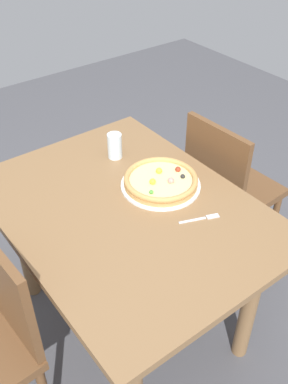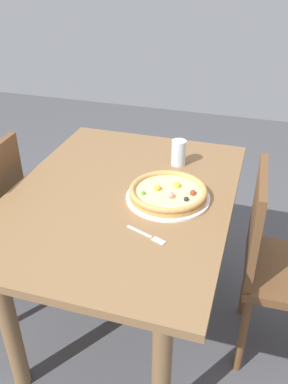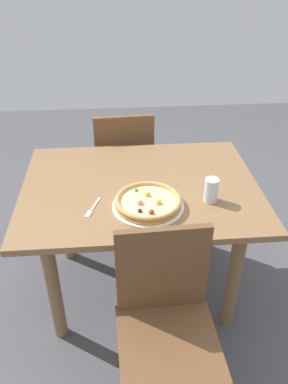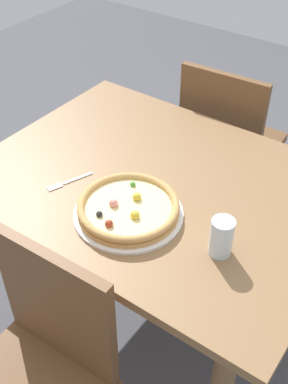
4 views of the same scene
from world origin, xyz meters
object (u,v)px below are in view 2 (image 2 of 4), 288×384
(chair_far, at_px, (279,263))
(fork, at_px, (149,236))
(dining_table, at_px, (121,217))
(pizza, at_px, (168,192))
(drinking_glass, at_px, (179,153))
(plate, at_px, (168,197))

(chair_far, height_order, fork, chair_far)
(dining_table, distance_m, pizza, 0.25)
(fork, height_order, drinking_glass, drinking_glass)
(dining_table, bearing_deg, pizza, 96.59)
(dining_table, xyz_separation_m, pizza, (-0.02, 0.20, 0.15))
(dining_table, bearing_deg, chair_far, 94.53)
(dining_table, height_order, fork, fork)
(pizza, height_order, fork, pizza)
(plate, bearing_deg, pizza, 76.15)
(chair_far, xyz_separation_m, plate, (0.03, -0.47, 0.25))
(dining_table, relative_size, chair_far, 1.36)
(plate, distance_m, pizza, 0.03)
(plate, distance_m, fork, 0.26)
(fork, bearing_deg, drinking_glass, 113.57)
(drinking_glass, bearing_deg, plate, 5.18)
(plate, height_order, pizza, pizza)
(dining_table, height_order, pizza, pizza)
(chair_far, relative_size, pizza, 2.83)
(chair_far, height_order, plate, chair_far)
(plate, xyz_separation_m, drinking_glass, (-0.30, -0.03, 0.05))
(dining_table, distance_m, fork, 0.33)
(dining_table, height_order, plate, plate)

